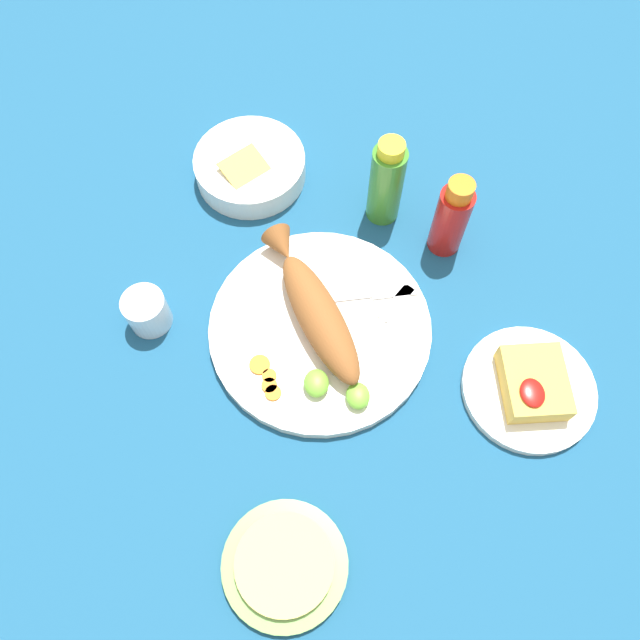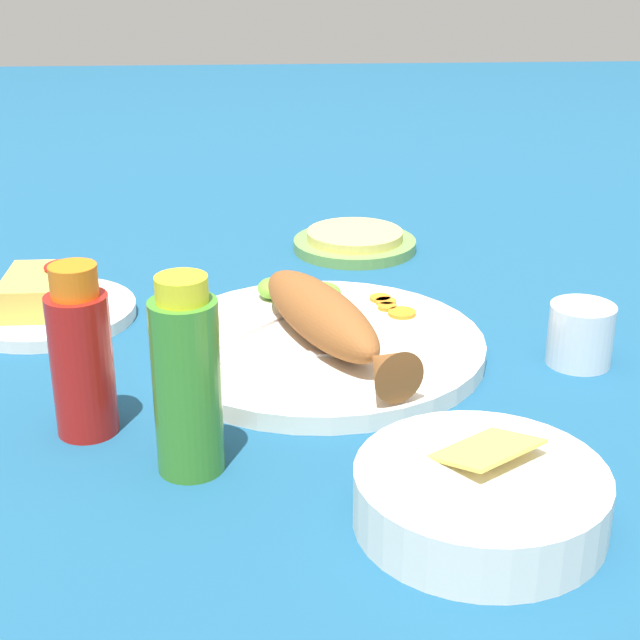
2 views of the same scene
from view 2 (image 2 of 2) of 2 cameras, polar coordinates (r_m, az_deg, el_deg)
ground_plane at (r=0.98m, az=0.00°, el=-2.04°), size 4.00×4.00×0.00m
main_plate at (r=0.98m, az=0.00°, el=-1.56°), size 0.33×0.33×0.02m
fried_fish at (r=0.95m, az=0.47°, el=-0.00°), size 0.27×0.15×0.05m
fork_near at (r=0.93m, az=-4.24°, el=-2.22°), size 0.03×0.19×0.00m
fork_far at (r=0.98m, az=-5.10°, el=-1.04°), size 0.15×0.13×0.00m
carrot_slice_near at (r=1.04m, az=4.79°, el=0.41°), size 0.03×0.03×0.00m
carrot_slice_mid at (r=1.07m, az=3.52°, el=1.27°), size 0.02×0.02×0.00m
carrot_slice_far at (r=1.05m, az=3.93°, el=0.76°), size 0.02×0.02×0.00m
carrot_slice_extra at (r=1.06m, az=3.86°, el=1.05°), size 0.02×0.02×0.00m
lime_wedge_main at (r=1.06m, az=0.29°, el=1.53°), size 0.04×0.04×0.02m
lime_wedge_side at (r=1.08m, az=-2.77°, el=1.86°), size 0.04×0.03×0.02m
hot_sauce_bottle_red at (r=0.84m, az=-13.71°, el=-2.08°), size 0.05×0.05×0.15m
hot_sauce_bottle_green at (r=0.76m, az=-7.76°, el=-3.52°), size 0.05×0.05×0.16m
salt_cup at (r=0.99m, az=14.90°, el=-1.03°), size 0.06×0.06×0.06m
side_plate_fries at (r=1.11m, az=-15.54°, el=0.43°), size 0.19×0.19×0.01m
fries_pile at (r=1.10m, az=-15.65°, el=1.68°), size 0.10×0.09×0.04m
guacamole_bowl at (r=0.73m, az=9.32°, el=-9.94°), size 0.18×0.18×0.06m
tortilla_plate at (r=1.29m, az=2.03°, el=4.39°), size 0.16×0.16×0.01m
tortilla_stack at (r=1.28m, az=2.04°, el=4.94°), size 0.13×0.13×0.01m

